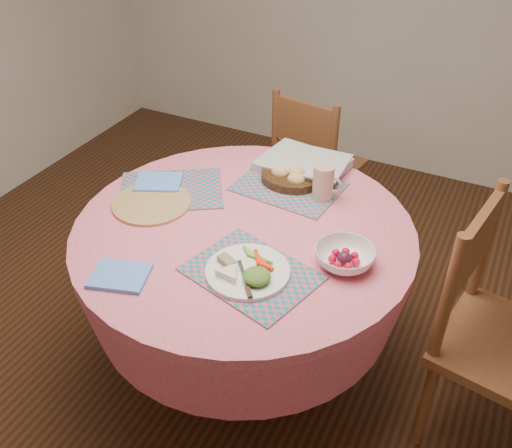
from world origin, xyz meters
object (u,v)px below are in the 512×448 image
Objects in this scene: chair_right at (494,332)px; fruit_bowl at (345,257)px; bread_bowl at (289,177)px; latte_mug at (324,182)px; dinner_plate at (249,271)px; dining_table at (244,268)px; chair_back at (314,164)px; wicker_trivet at (152,203)px.

fruit_bowl is (-0.51, -0.17, 0.27)m from chair_right.
latte_mug is at bearing -13.54° from bread_bowl.
bread_bowl reaches higher than dinner_plate.
chair_right is 3.56× the size of dinner_plate.
bread_bowl is at bearing 101.00° from dinner_plate.
dinner_plate reaches higher than dining_table.
dining_table is 1.27× the size of chair_right.
dining_table is at bearing -94.78° from bread_bowl.
bread_bowl is 0.52m from fruit_bowl.
fruit_bowl is at bearing 37.16° from dinner_plate.
dinner_plate is 0.54m from latte_mug.
fruit_bowl is (0.39, -0.04, 0.22)m from dining_table.
dining_table is at bearing 121.19° from dinner_plate.
fruit_bowl is at bearing -45.81° from bread_bowl.
chair_right is (0.90, 0.13, -0.04)m from dining_table.
chair_back reaches higher than dinner_plate.
latte_mug reaches higher than wicker_trivet.
dinner_plate is 1.20× the size of bread_bowl.
latte_mug is (0.16, -0.04, 0.04)m from bread_bowl.
fruit_bowl is (0.37, -0.38, -0.00)m from bread_bowl.
fruit_bowl is at bearing -5.28° from dining_table.
chair_back is at bearing 102.21° from bread_bowl.
bread_bowl is (-0.87, 0.21, 0.27)m from chair_right.
bread_bowl is (0.41, 0.37, 0.03)m from wicker_trivet.
chair_right is 0.80m from latte_mug.
dining_table is 0.43m from wicker_trivet.
wicker_trivet is (-1.28, -0.16, 0.25)m from chair_right.
fruit_bowl is (0.51, -1.06, 0.32)m from chair_back.
chair_back is at bearing 75.94° from wicker_trivet.
chair_back is 3.81× the size of bread_bowl.
dining_table is at bearing -121.88° from latte_mug.
fruit_bowl reaches higher than wicker_trivet.
bread_bowl is at bearing 166.46° from latte_mug.
chair_right is at bearing 7.02° from wicker_trivet.
bread_bowl is 0.17m from latte_mug.
bread_bowl is (0.15, -0.68, 0.33)m from chair_back.
chair_back is at bearing 96.67° from dining_table.
chair_right is 1.36m from chair_back.
dinner_plate is at bearing -95.21° from latte_mug.
chair_right is 1.12× the size of chair_back.
fruit_bowl is at bearing -0.72° from wicker_trivet.
chair_back reaches higher than fruit_bowl.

